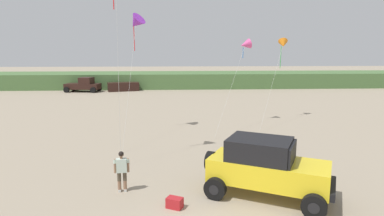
{
  "coord_description": "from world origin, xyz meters",
  "views": [
    {
      "loc": [
        -1.14,
        -8.4,
        5.53
      ],
      "look_at": [
        -0.39,
        4.55,
        3.25
      ],
      "focal_mm": 30.44,
      "sensor_mm": 36.0,
      "label": 1
    }
  ],
  "objects_px": {
    "jeep": "(266,166)",
    "kite_pink_ribbon": "(283,44)",
    "kite_red_delta": "(245,45)",
    "distant_pickup": "(84,85)",
    "distant_sedan": "(123,87)",
    "person_watching": "(122,169)",
    "kite_yellow_diamond": "(136,23)",
    "cooler_box": "(175,203)"
  },
  "relations": [
    {
      "from": "jeep",
      "to": "kite_pink_ribbon",
      "type": "height_order",
      "value": "kite_pink_ribbon"
    },
    {
      "from": "kite_red_delta",
      "to": "distant_pickup",
      "type": "bearing_deg",
      "value": 130.95
    },
    {
      "from": "jeep",
      "to": "distant_sedan",
      "type": "bearing_deg",
      "value": 107.08
    },
    {
      "from": "person_watching",
      "to": "kite_yellow_diamond",
      "type": "bearing_deg",
      "value": 92.1
    },
    {
      "from": "kite_yellow_diamond",
      "to": "kite_pink_ribbon",
      "type": "height_order",
      "value": "kite_yellow_diamond"
    },
    {
      "from": "cooler_box",
      "to": "kite_pink_ribbon",
      "type": "relative_size",
      "value": 0.08
    },
    {
      "from": "distant_sedan",
      "to": "kite_red_delta",
      "type": "distance_m",
      "value": 25.07
    },
    {
      "from": "person_watching",
      "to": "kite_pink_ribbon",
      "type": "relative_size",
      "value": 0.25
    },
    {
      "from": "cooler_box",
      "to": "distant_sedan",
      "type": "height_order",
      "value": "distant_sedan"
    },
    {
      "from": "distant_sedan",
      "to": "kite_yellow_diamond",
      "type": "relative_size",
      "value": 0.52
    },
    {
      "from": "person_watching",
      "to": "kite_red_delta",
      "type": "xyz_separation_m",
      "value": [
        7.51,
        12.35,
        5.05
      ]
    },
    {
      "from": "cooler_box",
      "to": "jeep",
      "type": "bearing_deg",
      "value": 38.43
    },
    {
      "from": "person_watching",
      "to": "cooler_box",
      "type": "xyz_separation_m",
      "value": [
        2.07,
        -1.5,
        -0.75
      ]
    },
    {
      "from": "jeep",
      "to": "person_watching",
      "type": "height_order",
      "value": "jeep"
    },
    {
      "from": "jeep",
      "to": "distant_pickup",
      "type": "distance_m",
      "value": 36.99
    },
    {
      "from": "jeep",
      "to": "kite_red_delta",
      "type": "bearing_deg",
      "value": 81.56
    },
    {
      "from": "cooler_box",
      "to": "kite_red_delta",
      "type": "distance_m",
      "value": 15.97
    },
    {
      "from": "jeep",
      "to": "kite_pink_ribbon",
      "type": "distance_m",
      "value": 16.12
    },
    {
      "from": "cooler_box",
      "to": "kite_pink_ribbon",
      "type": "height_order",
      "value": "kite_pink_ribbon"
    },
    {
      "from": "kite_pink_ribbon",
      "to": "person_watching",
      "type": "bearing_deg",
      "value": -128.48
    },
    {
      "from": "kite_yellow_diamond",
      "to": "kite_red_delta",
      "type": "xyz_separation_m",
      "value": [
        7.88,
        2.29,
        -1.39
      ]
    },
    {
      "from": "jeep",
      "to": "kite_pink_ribbon",
      "type": "relative_size",
      "value": 0.75
    },
    {
      "from": "distant_pickup",
      "to": "kite_pink_ribbon",
      "type": "distance_m",
      "value": 28.84
    },
    {
      "from": "cooler_box",
      "to": "distant_pickup",
      "type": "bearing_deg",
      "value": 136.05
    },
    {
      "from": "kite_pink_ribbon",
      "to": "kite_yellow_diamond",
      "type": "bearing_deg",
      "value": -162.19
    },
    {
      "from": "jeep",
      "to": "kite_yellow_diamond",
      "type": "xyz_separation_m",
      "value": [
        -5.94,
        10.81,
        6.18
      ]
    },
    {
      "from": "kite_pink_ribbon",
      "to": "cooler_box",
      "type": "bearing_deg",
      "value": -120.1
    },
    {
      "from": "person_watching",
      "to": "kite_red_delta",
      "type": "height_order",
      "value": "kite_red_delta"
    },
    {
      "from": "distant_pickup",
      "to": "kite_pink_ribbon",
      "type": "relative_size",
      "value": 0.73
    },
    {
      "from": "kite_red_delta",
      "to": "distant_sedan",
      "type": "bearing_deg",
      "value": 120.56
    },
    {
      "from": "cooler_box",
      "to": "distant_pickup",
      "type": "height_order",
      "value": "distant_pickup"
    },
    {
      "from": "kite_red_delta",
      "to": "kite_pink_ribbon",
      "type": "height_order",
      "value": "kite_pink_ribbon"
    },
    {
      "from": "distant_pickup",
      "to": "kite_red_delta",
      "type": "relative_size",
      "value": 0.75
    },
    {
      "from": "kite_red_delta",
      "to": "kite_pink_ribbon",
      "type": "bearing_deg",
      "value": 21.44
    },
    {
      "from": "distant_pickup",
      "to": "kite_pink_ribbon",
      "type": "height_order",
      "value": "kite_pink_ribbon"
    },
    {
      "from": "jeep",
      "to": "kite_yellow_diamond",
      "type": "bearing_deg",
      "value": 118.76
    },
    {
      "from": "cooler_box",
      "to": "kite_red_delta",
      "type": "xyz_separation_m",
      "value": [
        5.44,
        13.85,
        5.8
      ]
    },
    {
      "from": "person_watching",
      "to": "kite_pink_ribbon",
      "type": "height_order",
      "value": "kite_pink_ribbon"
    },
    {
      "from": "kite_yellow_diamond",
      "to": "kite_pink_ribbon",
      "type": "distance_m",
      "value": 11.87
    },
    {
      "from": "cooler_box",
      "to": "kite_pink_ribbon",
      "type": "distance_m",
      "value": 18.49
    },
    {
      "from": "jeep",
      "to": "distant_sedan",
      "type": "distance_m",
      "value": 35.76
    },
    {
      "from": "person_watching",
      "to": "distant_pickup",
      "type": "xyz_separation_m",
      "value": [
        -10.17,
        32.73,
        0.0
      ]
    }
  ]
}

